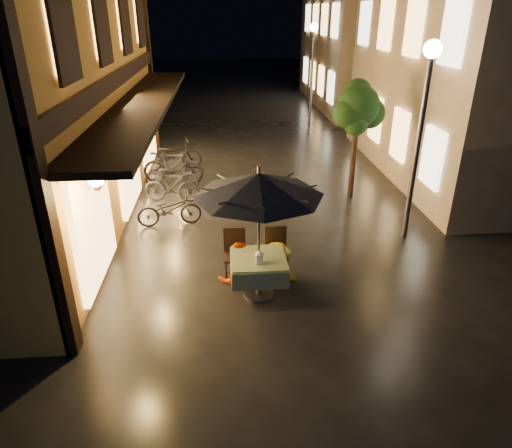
{
  "coord_description": "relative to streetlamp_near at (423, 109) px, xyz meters",
  "views": [
    {
      "loc": [
        -1.1,
        -7.08,
        4.74
      ],
      "look_at": [
        -0.53,
        0.51,
        1.15
      ],
      "focal_mm": 32.0,
      "sensor_mm": 36.0,
      "label": 1
    }
  ],
  "objects": [
    {
      "name": "bicycle_4",
      "position": [
        -5.72,
        5.29,
        -2.42
      ],
      "size": [
        2.0,
        1.04,
        1.0
      ],
      "primitive_type": "imported",
      "rotation": [
        0.0,
        0.0,
        1.78
      ],
      "color": "black",
      "rests_on": "ground"
    },
    {
      "name": "cafe_chair_right",
      "position": [
        -3.13,
        -1.35,
        -2.38
      ],
      "size": [
        0.42,
        0.42,
        0.97
      ],
      "color": "black",
      "rests_on": "ground"
    },
    {
      "name": "bicycle_2",
      "position": [
        -5.59,
        3.54,
        -2.5
      ],
      "size": [
        1.65,
        0.81,
        0.83
      ],
      "primitive_type": "imported",
      "rotation": [
        0.0,
        0.0,
        1.4
      ],
      "color": "black",
      "rests_on": "ground"
    },
    {
      "name": "bicycle_0",
      "position": [
        -5.41,
        1.05,
        -2.52
      ],
      "size": [
        1.59,
        0.75,
        0.8
      ],
      "primitive_type": "imported",
      "rotation": [
        0.0,
        0.0,
        1.72
      ],
      "color": "black",
      "rests_on": "ground"
    },
    {
      "name": "bicycle_1",
      "position": [
        -5.5,
        2.56,
        -2.47
      ],
      "size": [
        1.55,
        0.62,
        0.9
      ],
      "primitive_type": "imported",
      "rotation": [
        0.0,
        0.0,
        1.44
      ],
      "color": "black",
      "rests_on": "ground"
    },
    {
      "name": "east_building_far",
      "position": [
        4.49,
        16.0,
        0.74
      ],
      "size": [
        7.3,
        10.3,
        7.3
      ],
      "color": "#C1A995",
      "rests_on": "ground"
    },
    {
      "name": "person_orange",
      "position": [
        -3.88,
        -1.59,
        -2.12
      ],
      "size": [
        0.84,
        0.69,
        1.6
      ],
      "primitive_type": "imported",
      "rotation": [
        0.0,
        0.0,
        3.25
      ],
      "color": "#C73703",
      "rests_on": "ground"
    },
    {
      "name": "bicycle_3",
      "position": [
        -5.58,
        4.02,
        -2.38
      ],
      "size": [
        1.84,
        0.72,
        1.08
      ],
      "primitive_type": "imported",
      "rotation": [
        0.0,
        0.0,
        1.45
      ],
      "color": "black",
      "rests_on": "ground"
    },
    {
      "name": "streetlamp_far",
      "position": [
        0.0,
        12.0,
        0.0
      ],
      "size": [
        0.36,
        0.36,
        4.23
      ],
      "color": "#59595E",
      "rests_on": "ground"
    },
    {
      "name": "cafe_chair_left",
      "position": [
        -3.93,
        -1.35,
        -2.38
      ],
      "size": [
        0.42,
        0.42,
        0.97
      ],
      "color": "black",
      "rests_on": "ground"
    },
    {
      "name": "patio_umbrella",
      "position": [
        -3.53,
        -2.09,
        -0.77
      ],
      "size": [
        2.2,
        2.2,
        2.46
      ],
      "color": "#59595E",
      "rests_on": "ground"
    },
    {
      "name": "street_tree",
      "position": [
        -0.59,
        2.51,
        -0.5
      ],
      "size": [
        1.43,
        1.2,
        3.15
      ],
      "color": "black",
      "rests_on": "ground"
    },
    {
      "name": "streetlamp_near",
      "position": [
        0.0,
        0.0,
        0.0
      ],
      "size": [
        0.36,
        0.36,
        4.23
      ],
      "color": "#59595E",
      "rests_on": "ground"
    },
    {
      "name": "person_yellow",
      "position": [
        -3.13,
        -1.56,
        -2.18
      ],
      "size": [
        1.01,
        0.64,
        1.48
      ],
      "primitive_type": "imported",
      "rotation": [
        0.0,
        0.0,
        3.04
      ],
      "color": "#E9BE00",
      "rests_on": "ground"
    },
    {
      "name": "cafe_table",
      "position": [
        -3.53,
        -2.09,
        -2.33
      ],
      "size": [
        0.99,
        0.99,
        0.78
      ],
      "color": "#59595E",
      "rests_on": "ground"
    },
    {
      "name": "west_building",
      "position": [
        -8.72,
        2.0,
        0.79
      ],
      "size": [
        5.9,
        11.4,
        7.4
      ],
      "color": "gold",
      "rests_on": "ground"
    },
    {
      "name": "table_lantern",
      "position": [
        -3.53,
        -2.29,
        -2.0
      ],
      "size": [
        0.16,
        0.16,
        0.25
      ],
      "color": "white",
      "rests_on": "cafe_table"
    },
    {
      "name": "ground",
      "position": [
        -3.0,
        -2.0,
        -2.92
      ],
      "size": [
        90.0,
        90.0,
        0.0
      ],
      "primitive_type": "plane",
      "color": "black",
      "rests_on": "ground"
    },
    {
      "name": "east_building_near",
      "position": [
        4.49,
        4.5,
        0.49
      ],
      "size": [
        7.3,
        9.3,
        6.8
      ],
      "color": "#C1A995",
      "rests_on": "ground"
    }
  ]
}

